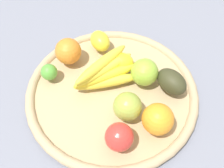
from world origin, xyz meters
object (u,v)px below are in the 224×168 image
object	(u,v)px
avocado	(172,82)
banana_bunch	(105,73)
apple_0	(128,107)
orange_1	(158,119)
apple_1	(119,137)
lemon_1	(120,62)
apple_2	(145,72)
orange_0	(68,51)
lemon_0	(100,41)
lime_0	(49,72)

from	to	relation	value
avocado	banana_bunch	bearing A→B (deg)	10.06
banana_bunch	apple_0	xyz separation A→B (m)	(-0.08, 0.08, 0.00)
orange_1	apple_0	world-z (taller)	orange_1
apple_1	lemon_1	distance (m)	0.22
orange_1	apple_2	world-z (taller)	orange_1
orange_1	orange_0	xyz separation A→B (m)	(0.28, -0.13, -0.00)
apple_2	orange_0	xyz separation A→B (m)	(0.22, -0.01, 0.00)
banana_bunch	apple_2	bearing A→B (deg)	-161.42
apple_0	lemon_0	bearing A→B (deg)	-54.32
banana_bunch	apple_1	xyz separation A→B (m)	(-0.09, 0.16, -0.00)
banana_bunch	lemon_1	distance (m)	0.06
banana_bunch	apple_2	world-z (taller)	apple_2
orange_1	lemon_1	bearing A→B (deg)	-47.27
lemon_0	apple_1	bearing A→B (deg)	117.71
avocado	orange_1	bearing A→B (deg)	85.57
apple_1	lemon_0	size ratio (longest dim) A/B	0.91
apple_2	lemon_1	xyz separation A→B (m)	(0.07, -0.02, -0.01)
apple_0	lemon_0	world-z (taller)	apple_0
apple_2	lemon_0	bearing A→B (deg)	-27.96
avocado	orange_0	xyz separation A→B (m)	(0.29, -0.01, 0.01)
banana_bunch	lemon_0	size ratio (longest dim) A/B	2.45
avocado	lime_0	distance (m)	0.32
apple_0	lemon_1	distance (m)	0.15
orange_1	lime_0	xyz separation A→B (m)	(0.30, -0.06, -0.02)
apple_0	avocado	bearing A→B (deg)	-127.46
orange_1	banana_bunch	distance (m)	0.18
lime_0	lemon_0	size ratio (longest dim) A/B	0.62
apple_0	lime_0	bearing A→B (deg)	-11.16
lemon_0	orange_0	bearing A→B (deg)	48.65
lemon_0	avocado	bearing A→B (deg)	159.63
apple_0	lemon_0	xyz separation A→B (m)	(0.14, -0.19, -0.01)
orange_1	apple_0	bearing A→B (deg)	-9.09
apple_0	lemon_1	bearing A→B (deg)	-65.95
banana_bunch	apple_0	bearing A→B (deg)	136.63
apple_0	lime_0	distance (m)	0.23
apple_2	avocado	bearing A→B (deg)	177.88
orange_1	apple_1	xyz separation A→B (m)	(0.07, 0.07, -0.00)
apple_2	avocado	distance (m)	0.07
banana_bunch	apple_1	distance (m)	0.18
apple_2	apple_0	xyz separation A→B (m)	(0.01, 0.11, -0.00)
orange_1	avocado	distance (m)	0.12
orange_1	lemon_0	size ratio (longest dim) A/B	1.05
apple_2	orange_0	bearing A→B (deg)	-1.53
banana_bunch	lime_0	xyz separation A→B (m)	(0.14, 0.04, -0.01)
orange_1	apple_0	distance (m)	0.08
orange_0	lime_0	bearing A→B (deg)	71.59
lime_0	orange_1	bearing A→B (deg)	169.35
orange_1	lime_0	world-z (taller)	orange_1
lime_0	avocado	bearing A→B (deg)	-168.25
orange_1	banana_bunch	size ratio (longest dim) A/B	0.43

